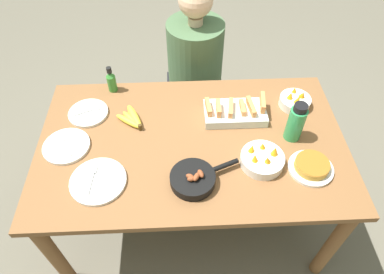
# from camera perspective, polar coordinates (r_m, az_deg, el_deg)

# --- Properties ---
(ground_plane) EXTENTS (14.00, 14.00, 0.00)m
(ground_plane) POSITION_cam_1_polar(r_m,az_deg,el_deg) (2.36, 0.00, -12.37)
(ground_plane) COLOR #666051
(dining_table) EXTENTS (1.57, 0.94, 0.74)m
(dining_table) POSITION_cam_1_polar(r_m,az_deg,el_deg) (1.82, 0.00, -2.60)
(dining_table) COLOR brown
(dining_table) RESTS_ON ground_plane
(banana_bunch) EXTENTS (0.16, 0.19, 0.04)m
(banana_bunch) POSITION_cam_1_polar(r_m,az_deg,el_deg) (1.85, -9.92, 2.98)
(banana_bunch) COLOR yellow
(banana_bunch) RESTS_ON dining_table
(melon_tray) EXTENTS (0.33, 0.18, 0.10)m
(melon_tray) POSITION_cam_1_polar(r_m,az_deg,el_deg) (1.85, 7.22, 4.17)
(melon_tray) COLOR silver
(melon_tray) RESTS_ON dining_table
(skillet) EXTENTS (0.33, 0.21, 0.08)m
(skillet) POSITION_cam_1_polar(r_m,az_deg,el_deg) (1.57, 0.30, -6.98)
(skillet) COLOR black
(skillet) RESTS_ON dining_table
(frittata_plate_center) EXTENTS (0.21, 0.21, 0.05)m
(frittata_plate_center) POSITION_cam_1_polar(r_m,az_deg,el_deg) (1.71, 19.28, -4.64)
(frittata_plate_center) COLOR silver
(frittata_plate_center) RESTS_ON dining_table
(empty_plate_near_front) EXTENTS (0.26, 0.26, 0.02)m
(empty_plate_near_front) POSITION_cam_1_polar(r_m,az_deg,el_deg) (1.64, -15.38, -7.10)
(empty_plate_near_front) COLOR silver
(empty_plate_near_front) RESTS_ON dining_table
(empty_plate_far_left) EXTENTS (0.21, 0.21, 0.02)m
(empty_plate_far_left) POSITION_cam_1_polar(r_m,az_deg,el_deg) (1.95, -16.89, 3.84)
(empty_plate_far_left) COLOR silver
(empty_plate_far_left) RESTS_ON dining_table
(empty_plate_far_right) EXTENTS (0.23, 0.23, 0.02)m
(empty_plate_far_right) POSITION_cam_1_polar(r_m,az_deg,el_deg) (1.82, -20.19, -1.44)
(empty_plate_far_right) COLOR silver
(empty_plate_far_right) RESTS_ON dining_table
(fruit_bowl_mango) EXTENTS (0.21, 0.21, 0.10)m
(fruit_bowl_mango) POSITION_cam_1_polar(r_m,az_deg,el_deg) (1.67, 11.62, -3.63)
(fruit_bowl_mango) COLOR silver
(fruit_bowl_mango) RESTS_ON dining_table
(fruit_bowl_citrus) EXTENTS (0.17, 0.17, 0.11)m
(fruit_bowl_citrus) POSITION_cam_1_polar(r_m,az_deg,el_deg) (1.99, 16.78, 5.79)
(fruit_bowl_citrus) COLOR silver
(fruit_bowl_citrus) RESTS_ON dining_table
(water_bottle) EXTENTS (0.08, 0.08, 0.22)m
(water_bottle) POSITION_cam_1_polar(r_m,az_deg,el_deg) (1.76, 16.91, 2.33)
(water_bottle) COLOR #2D9351
(water_bottle) RESTS_ON dining_table
(hot_sauce_bottle) EXTENTS (0.05, 0.05, 0.16)m
(hot_sauce_bottle) POSITION_cam_1_polar(r_m,az_deg,el_deg) (2.03, -13.29, 9.14)
(hot_sauce_bottle) COLOR #337F2D
(hot_sauce_bottle) RESTS_ON dining_table
(person_figure) EXTENTS (0.40, 0.40, 1.20)m
(person_figure) POSITION_cam_1_polar(r_m,az_deg,el_deg) (2.47, 0.50, 9.22)
(person_figure) COLOR black
(person_figure) RESTS_ON ground_plane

